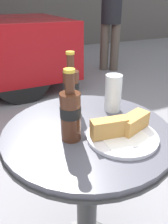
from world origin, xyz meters
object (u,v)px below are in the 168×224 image
cola_bottle_left (71,88)px  cola_bottle_right (71,114)px  drinking_glass (113,95)px  lunch_plate_near (122,131)px  bistro_table (87,170)px  pedestrian (111,15)px

cola_bottle_left → cola_bottle_right: size_ratio=1.02×
drinking_glass → lunch_plate_near: 0.21m
bistro_table → pedestrian: pedestrian is taller
cola_bottle_left → pedestrian: bearing=55.8°
cola_bottle_left → bistro_table: bearing=-91.8°
cola_bottle_right → cola_bottle_left: bearing=67.5°
cola_bottle_right → pedestrian: (1.84, 2.78, 0.10)m
cola_bottle_right → drinking_glass: 0.26m
bistro_table → drinking_glass: size_ratio=4.86×
bistro_table → drinking_glass: (0.15, 0.09, 0.26)m
bistro_table → lunch_plate_near: 0.25m
cola_bottle_right → pedestrian: size_ratio=0.14×
cola_bottle_right → drinking_glass: (0.23, 0.12, -0.02)m
pedestrian → cola_bottle_left: bearing=-124.2°
bistro_table → lunch_plate_near: bearing=-51.7°
lunch_plate_near → pedestrian: (1.68, 2.84, 0.17)m
cola_bottle_left → pedestrian: pedestrian is taller
cola_bottle_left → cola_bottle_right: (-0.08, -0.20, -0.00)m
bistro_table → cola_bottle_left: (0.01, 0.16, 0.29)m
bistro_table → cola_bottle_left: size_ratio=3.06×
cola_bottle_left → lunch_plate_near: cola_bottle_left is taller
cola_bottle_left → drinking_glass: 0.17m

